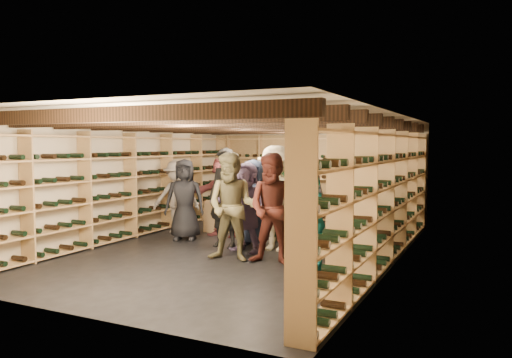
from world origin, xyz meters
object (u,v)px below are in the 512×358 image
object	(u,v)px
crate_stack_left	(217,217)
person_10	(280,198)
person_8	(274,209)
person_12	(308,196)
person_1	(225,198)
person_11	(246,207)
person_2	(232,207)
person_4	(312,222)
person_3	(276,198)
person_6	(253,202)
crate_stack_right	(255,219)
person_0	(185,199)
crate_loose	(318,237)
person_7	(294,209)
person_5	(223,196)
person_9	(176,197)

from	to	relation	value
crate_stack_left	person_10	size ratio (longest dim) A/B	0.40
person_8	person_12	world-z (taller)	person_12
person_1	person_11	world-z (taller)	person_1
crate_stack_left	person_1	xyz separation A→B (m)	(0.94, -1.32, 0.58)
person_8	person_2	bearing A→B (deg)	179.73
person_4	person_3	bearing A→B (deg)	153.51
person_6	person_11	distance (m)	0.60
crate_stack_right	person_0	size ratio (longest dim) A/B	0.35
person_3	person_6	world-z (taller)	person_3
person_0	person_2	size ratio (longest dim) A/B	0.91
person_6	person_12	size ratio (longest dim) A/B	0.92
person_4	crate_stack_left	bearing A→B (deg)	161.38
person_0	person_4	world-z (taller)	person_0
person_1	person_2	bearing A→B (deg)	-49.28
person_0	person_4	bearing A→B (deg)	-43.87
crate_loose	person_1	distance (m)	2.07
crate_loose	person_8	world-z (taller)	person_8
person_1	person_7	world-z (taller)	person_1
crate_stack_left	person_3	distance (m)	2.31
person_2	person_7	xyz separation A→B (m)	(0.84, 0.61, -0.05)
crate_stack_right	person_5	bearing A→B (deg)	-110.43
person_1	person_11	distance (m)	0.56
person_6	person_9	distance (m)	2.15
crate_loose	person_2	distance (m)	2.47
crate_stack_right	person_1	bearing A→B (deg)	-81.79
person_6	person_1	bearing A→B (deg)	-142.15
person_3	person_4	xyz separation A→B (m)	(1.04, -1.02, -0.21)
person_5	person_8	xyz separation A→B (m)	(1.95, -1.77, 0.05)
crate_stack_right	person_5	xyz separation A→B (m)	(-0.33, -0.87, 0.59)
person_3	crate_loose	bearing A→B (deg)	71.22
crate_stack_right	person_9	size ratio (longest dim) A/B	0.36
crate_loose	person_2	xyz separation A→B (m)	(-0.72, -2.22, 0.81)
person_4	person_10	size ratio (longest dim) A/B	0.86
person_12	person_10	bearing A→B (deg)	-125.13
person_2	person_4	distance (m)	1.37
person_3	person_5	bearing A→B (deg)	153.06
person_5	person_8	world-z (taller)	person_8
person_8	person_12	distance (m)	2.10
crate_stack_right	crate_loose	size ratio (longest dim) A/B	1.14
crate_loose	person_0	distance (m)	2.76
crate_loose	person_1	world-z (taller)	person_1
person_0	person_4	distance (m)	3.30
person_2	person_3	distance (m)	1.10
person_4	person_8	world-z (taller)	person_8
crate_stack_left	person_2	world-z (taller)	person_2
person_2	person_3	world-z (taller)	person_3
person_7	person_10	distance (m)	1.48
person_5	person_11	distance (m)	1.58
person_2	person_7	world-z (taller)	person_2
crate_stack_right	person_7	size ratio (longest dim) A/B	0.34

